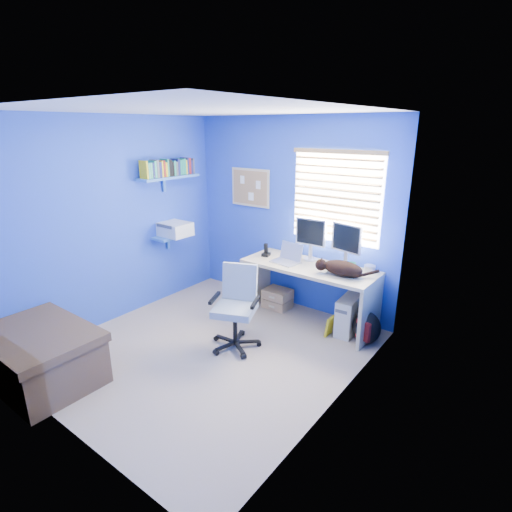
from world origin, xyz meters
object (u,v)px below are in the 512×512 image
Objects in this scene: laptop at (285,254)px; cat at (343,268)px; tower_pc at (349,315)px; desk at (308,294)px; office_chair at (236,317)px.

cat is at bearing 8.61° from laptop.
desk is at bearing 177.97° from tower_pc.
desk is 0.56m from tower_pc.
tower_pc is (0.84, 0.11, -0.62)m from laptop.
laptop reaches higher than desk.
desk is 3.69× the size of tower_pc.
tower_pc is (0.54, 0.02, -0.14)m from desk.
laptop is 1.05m from office_chair.
laptop is at bearing -163.84° from desk.
desk is 3.53× the size of cat.
laptop is 0.70× the size of cat.
tower_pc is at bearing 14.17° from laptop.
office_chair reaches higher than tower_pc.
office_chair is at bearing -108.70° from desk.
tower_pc is at bearing 28.13° from cat.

